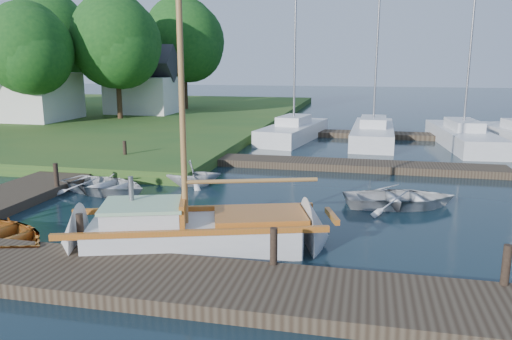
% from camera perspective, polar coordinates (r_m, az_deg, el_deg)
% --- Properties ---
extents(ground, '(160.00, 160.00, 0.00)m').
position_cam_1_polar(ground, '(15.71, 0.00, -4.28)').
color(ground, black).
rests_on(ground, ground).
extents(near_dock, '(18.00, 2.20, 0.30)m').
position_cam_1_polar(near_dock, '(10.26, -7.53, -12.80)').
color(near_dock, '#30251B').
rests_on(near_dock, ground).
extents(left_dock, '(2.20, 18.00, 0.30)m').
position_cam_1_polar(left_dock, '(20.62, -20.94, -0.66)').
color(left_dock, '#30251B').
rests_on(left_dock, ground).
extents(far_dock, '(14.00, 1.60, 0.30)m').
position_cam_1_polar(far_dock, '(21.67, 8.95, 0.61)').
color(far_dock, '#30251B').
rests_on(far_dock, ground).
extents(pontoon, '(30.00, 1.60, 0.30)m').
position_cam_1_polar(pontoon, '(31.72, 24.75, 3.31)').
color(pontoon, '#30251B').
rests_on(pontoon, ground).
extents(mooring_post_1, '(0.16, 0.16, 0.80)m').
position_cam_1_polar(mooring_post_1, '(12.16, -19.43, -6.55)').
color(mooring_post_1, black).
rests_on(mooring_post_1, near_dock).
extents(mooring_post_2, '(0.16, 0.16, 0.80)m').
position_cam_1_polar(mooring_post_2, '(10.56, 2.04, -8.70)').
color(mooring_post_2, black).
rests_on(mooring_post_2, near_dock).
extents(mooring_post_3, '(0.16, 0.16, 0.80)m').
position_cam_1_polar(mooring_post_3, '(10.75, 26.69, -9.67)').
color(mooring_post_3, black).
rests_on(mooring_post_3, near_dock).
extents(mooring_post_4, '(0.16, 0.16, 0.80)m').
position_cam_1_polar(mooring_post_4, '(18.34, -21.87, -0.51)').
color(mooring_post_4, black).
rests_on(mooring_post_4, left_dock).
extents(mooring_post_5, '(0.16, 0.16, 0.80)m').
position_cam_1_polar(mooring_post_5, '(22.54, -14.76, 2.23)').
color(mooring_post_5, black).
rests_on(mooring_post_5, left_dock).
extents(sailboat, '(7.41, 4.07, 9.83)m').
position_cam_1_polar(sailboat, '(12.32, -6.27, -7.41)').
color(sailboat, silver).
rests_on(sailboat, ground).
extents(tender_a, '(3.98, 3.31, 0.71)m').
position_cam_1_polar(tender_a, '(18.17, -16.92, -1.37)').
color(tender_a, silver).
rests_on(tender_a, ground).
extents(tender_b, '(2.47, 2.31, 1.05)m').
position_cam_1_polar(tender_b, '(18.46, -7.16, -0.19)').
color(tender_b, silver).
rests_on(tender_b, ground).
extents(tender_c, '(3.98, 3.25, 0.72)m').
position_cam_1_polar(tender_c, '(16.38, 16.19, -2.78)').
color(tender_c, silver).
rests_on(tender_c, ground).
extents(marina_boat_0, '(3.44, 7.68, 12.09)m').
position_cam_1_polar(marina_boat_0, '(29.30, 4.32, 4.62)').
color(marina_boat_0, silver).
rests_on(marina_boat_0, ground).
extents(marina_boat_2, '(2.41, 8.58, 11.94)m').
position_cam_1_polar(marina_boat_2, '(29.26, 13.21, 4.30)').
color(marina_boat_2, silver).
rests_on(marina_boat_2, ground).
extents(marina_boat_3, '(2.98, 9.06, 12.15)m').
position_cam_1_polar(marina_boat_3, '(29.32, 22.56, 3.70)').
color(marina_boat_3, silver).
rests_on(marina_boat_3, ground).
extents(house_a, '(6.30, 5.00, 6.29)m').
position_cam_1_polar(house_a, '(38.56, -24.86, 8.92)').
color(house_a, silver).
rests_on(house_a, shore).
extents(house_c, '(5.25, 4.00, 5.28)m').
position_cam_1_polar(house_c, '(40.61, -12.76, 9.32)').
color(house_c, silver).
rests_on(house_c, shore).
extents(tree_2, '(5.83, 5.75, 7.82)m').
position_cam_1_polar(tree_2, '(35.78, -24.51, 12.45)').
color(tree_2, '#332114').
rests_on(tree_2, shore).
extents(tree_3, '(6.41, 6.38, 8.74)m').
position_cam_1_polar(tree_3, '(37.05, -15.67, 13.91)').
color(tree_3, '#332114').
rests_on(tree_3, shore).
extents(tree_4, '(7.01, 7.01, 9.66)m').
position_cam_1_polar(tree_4, '(44.65, -22.58, 13.81)').
color(tree_4, '#332114').
rests_on(tree_4, shore).
extents(tree_7, '(6.83, 6.83, 9.38)m').
position_cam_1_polar(tree_7, '(43.55, -8.20, 14.44)').
color(tree_7, '#332114').
rests_on(tree_7, shore).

